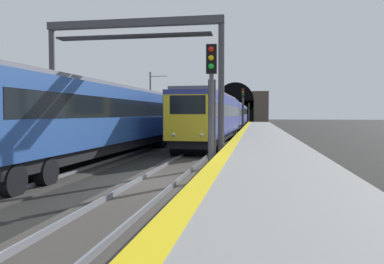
{
  "coord_description": "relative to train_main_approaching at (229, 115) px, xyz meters",
  "views": [
    {
      "loc": [
        -12.91,
        -3.41,
        2.49
      ],
      "look_at": [
        12.03,
        0.8,
        1.28
      ],
      "focal_mm": 35.59,
      "sensor_mm": 36.0,
      "label": 1
    }
  ],
  "objects": [
    {
      "name": "ground_plane",
      "position": [
        -35.27,
        -0.0,
        -2.3
      ],
      "size": [
        320.0,
        320.0,
        0.0
      ],
      "primitive_type": "plane",
      "color": "black"
    },
    {
      "name": "platform_right",
      "position": [
        -35.27,
        -3.88,
        -1.78
      ],
      "size": [
        112.0,
        3.7,
        1.05
      ],
      "primitive_type": "cube",
      "color": "gray",
      "rests_on": "ground_plane"
    },
    {
      "name": "platform_right_edge_strip",
      "position": [
        -35.27,
        -2.28,
        -1.25
      ],
      "size": [
        112.0,
        0.5,
        0.01
      ],
      "primitive_type": "cube",
      "color": "yellow",
      "rests_on": "platform_right"
    },
    {
      "name": "track_main_line",
      "position": [
        -35.27,
        -0.0,
        -2.26
      ],
      "size": [
        160.0,
        2.6,
        0.21
      ],
      "color": "#423D38",
      "rests_on": "ground_plane"
    },
    {
      "name": "track_adjacent_line",
      "position": [
        -35.27,
        4.64,
        -2.26
      ],
      "size": [
        160.0,
        3.03,
        0.21
      ],
      "color": "#383533",
      "rests_on": "ground_plane"
    },
    {
      "name": "train_main_approaching",
      "position": [
        0.0,
        0.0,
        0.0
      ],
      "size": [
        55.76,
        3.31,
        4.03
      ],
      "rotation": [
        0.0,
        0.0,
        3.12
      ],
      "color": "navy",
      "rests_on": "ground_plane"
    },
    {
      "name": "train_adjacent_platform",
      "position": [
        -18.38,
        4.64,
        0.03
      ],
      "size": [
        41.69,
        3.4,
        4.92
      ],
      "rotation": [
        0.0,
        0.0,
        3.12
      ],
      "color": "#264C99",
      "rests_on": "ground_plane"
    },
    {
      "name": "railway_signal_near",
      "position": [
        -34.43,
        -1.81,
        0.73
      ],
      "size": [
        0.39,
        0.38,
        4.99
      ],
      "rotation": [
        0.0,
        0.0,
        3.14
      ],
      "color": "#4C4C54",
      "rests_on": "ground_plane"
    },
    {
      "name": "railway_signal_mid",
      "position": [
        -1.52,
        -1.81,
        1.08
      ],
      "size": [
        0.39,
        0.38,
        5.63
      ],
      "rotation": [
        0.0,
        0.0,
        3.14
      ],
      "color": "#38383D",
      "rests_on": "ground_plane"
    },
    {
      "name": "railway_signal_far",
      "position": [
        37.8,
        -1.81,
        0.71
      ],
      "size": [
        0.39,
        0.38,
        4.96
      ],
      "rotation": [
        0.0,
        0.0,
        3.14
      ],
      "color": "#38383D",
      "rests_on": "ground_plane"
    },
    {
      "name": "overhead_signal_gantry",
      "position": [
        -30.83,
        2.32,
        2.94
      ],
      "size": [
        0.7,
        8.59,
        6.93
      ],
      "color": "#3F3F47",
      "rests_on": "ground_plane"
    },
    {
      "name": "tunnel_portal",
      "position": [
        57.64,
        2.32,
        2.07
      ],
      "size": [
        2.33,
        18.11,
        11.15
      ],
      "color": "#51473D",
      "rests_on": "ground_plane"
    },
    {
      "name": "catenary_mast_near",
      "position": [
        1.92,
        10.73,
        1.91
      ],
      "size": [
        0.22,
        2.45,
        8.17
      ],
      "color": "#595B60",
      "rests_on": "ground_plane"
    }
  ]
}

